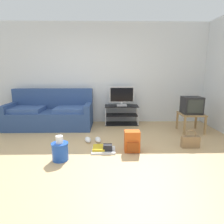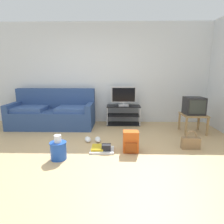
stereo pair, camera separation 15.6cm
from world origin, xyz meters
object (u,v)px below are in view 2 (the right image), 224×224
Objects in this scene: couch at (53,113)px; handbag at (191,142)px; side_table at (193,117)px; crt_tv at (194,106)px; tv_stand at (123,115)px; sneakers_pair at (93,139)px; backpack at (131,142)px; floor_tray at (102,149)px; cleaning_bucket at (58,149)px; flat_tv at (124,96)px.

couch reaches higher than handbag.
crt_tv reaches higher than side_table.
tv_stand is at bearing 125.68° from handbag.
side_table reaches higher than sneakers_pair.
backpack is 0.89× the size of floor_tray.
couch reaches higher than crt_tv.
floor_tray is at bearing -151.54° from side_table.
handbag is at bearing -112.80° from side_table.
tv_stand is at bearing 62.15° from cleaning_bucket.
couch is 2.36× the size of tv_stand.
flat_tv is 1.24× the size of side_table.
side_table is at bearing -22.72° from flat_tv.
crt_tv is (0.00, 0.02, 0.26)m from side_table.
crt_tv reaches higher than handbag.
sneakers_pair is (-2.28, -0.64, -0.33)m from side_table.
couch is at bearing -172.99° from tv_stand.
cleaning_bucket is at bearing -152.04° from backpack.
backpack is at bearing -172.13° from handbag.
backpack is (0.07, -1.82, -0.07)m from tv_stand.
crt_tv is at bearing -22.91° from tv_stand.
flat_tv reaches higher than side_table.
handbag is at bearing -112.47° from crt_tv.
couch is 1.64m from sneakers_pair.
handbag is at bearing -25.34° from couch.
flat_tv is 2.14m from handbag.
crt_tv reaches higher than cleaning_bucket.
flat_tv is 1.60× the size of cleaning_bucket.
cleaning_bucket is 0.97× the size of floor_tray.
handbag reaches higher than sneakers_pair.
backpack is at bearing -87.84° from tv_stand.
couch is 4.92× the size of crt_tv.
floor_tray is (-0.45, -1.79, -0.73)m from flat_tv.
flat_tv reaches higher than backpack.
flat_tv is 1.87× the size of handbag.
sneakers_pair is at bearing -163.84° from crt_tv.
sneakers_pair is (1.17, -1.11, -0.30)m from couch.
couch is at bearing 136.48° from sneakers_pair.
flat_tv is 1.71× the size of sneakers_pair.
tv_stand is 2.06m from handbag.
crt_tv is 2.45m from sneakers_pair.
flat_tv is 1.89m from backpack.
flat_tv is at bearing 157.28° from side_table.
side_table is at bearing 28.46° from floor_tray.
crt_tv reaches higher than floor_tray.
backpack is 1.25m from cleaning_bucket.
side_table is at bearing -23.40° from tv_stand.
backpack is at bearing -143.72° from side_table.
tv_stand is (1.85, 0.23, -0.09)m from couch.
couch is 3.21× the size of flat_tv.
cleaning_bucket is (-2.34, -0.49, 0.05)m from handbag.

